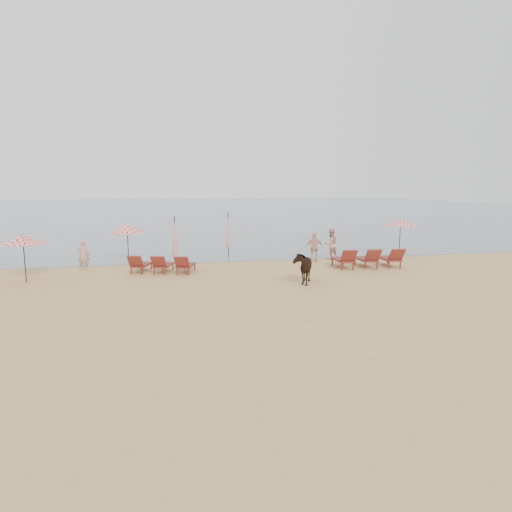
{
  "coord_description": "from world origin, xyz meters",
  "views": [
    {
      "loc": [
        -3.53,
        -12.81,
        4.0
      ],
      "look_at": [
        0.0,
        5.0,
        1.1
      ],
      "focal_mm": 30.0,
      "sensor_mm": 36.0,
      "label": 1
    }
  ],
  "objects_px": {
    "umbrella_open_right": "(401,222)",
    "beachgoer_right_b": "(315,247)",
    "umbrella_open_left_b": "(127,228)",
    "umbrella_closed_left": "(175,237)",
    "lounger_cluster_left": "(162,264)",
    "cow": "(303,267)",
    "umbrella_closed_right": "(228,230)",
    "lounger_cluster_right": "(368,258)",
    "umbrella_open_left_a": "(23,239)",
    "beachgoer_left": "(83,255)",
    "beachgoer_right_a": "(331,244)"
  },
  "relations": [
    {
      "from": "lounger_cluster_right",
      "to": "beachgoer_right_b",
      "type": "distance_m",
      "value": 3.05
    },
    {
      "from": "umbrella_closed_right",
      "to": "beachgoer_right_a",
      "type": "height_order",
      "value": "umbrella_closed_right"
    },
    {
      "from": "umbrella_open_left_a",
      "to": "umbrella_open_left_b",
      "type": "bearing_deg",
      "value": 57.36
    },
    {
      "from": "beachgoer_right_b",
      "to": "umbrella_open_left_b",
      "type": "bearing_deg",
      "value": 4.88
    },
    {
      "from": "umbrella_closed_left",
      "to": "beachgoer_right_a",
      "type": "xyz_separation_m",
      "value": [
        8.66,
        1.21,
        -0.76
      ]
    },
    {
      "from": "umbrella_open_right",
      "to": "beachgoer_right_b",
      "type": "height_order",
      "value": "umbrella_open_right"
    },
    {
      "from": "umbrella_open_left_a",
      "to": "umbrella_open_right",
      "type": "distance_m",
      "value": 19.68
    },
    {
      "from": "cow",
      "to": "beachgoer_left",
      "type": "relative_size",
      "value": 1.1
    },
    {
      "from": "lounger_cluster_right",
      "to": "umbrella_closed_left",
      "type": "height_order",
      "value": "umbrella_closed_left"
    },
    {
      "from": "umbrella_open_right",
      "to": "beachgoer_right_a",
      "type": "bearing_deg",
      "value": 167.21
    },
    {
      "from": "lounger_cluster_right",
      "to": "umbrella_open_left_a",
      "type": "xyz_separation_m",
      "value": [
        -15.86,
        -0.31,
        1.37
      ]
    },
    {
      "from": "umbrella_closed_right",
      "to": "cow",
      "type": "bearing_deg",
      "value": -73.09
    },
    {
      "from": "umbrella_closed_right",
      "to": "beachgoer_left",
      "type": "xyz_separation_m",
      "value": [
        -7.49,
        -2.33,
        -0.85
      ]
    },
    {
      "from": "umbrella_closed_right",
      "to": "beachgoer_right_b",
      "type": "height_order",
      "value": "umbrella_closed_right"
    },
    {
      "from": "umbrella_open_right",
      "to": "umbrella_closed_right",
      "type": "relative_size",
      "value": 0.86
    },
    {
      "from": "lounger_cluster_left",
      "to": "umbrella_open_right",
      "type": "distance_m",
      "value": 14.02
    },
    {
      "from": "umbrella_closed_left",
      "to": "cow",
      "type": "bearing_deg",
      "value": -39.95
    },
    {
      "from": "umbrella_open_right",
      "to": "umbrella_closed_left",
      "type": "xyz_separation_m",
      "value": [
        -13.05,
        -1.48,
        -0.39
      ]
    },
    {
      "from": "umbrella_open_left_a",
      "to": "umbrella_closed_left",
      "type": "relative_size",
      "value": 0.79
    },
    {
      "from": "cow",
      "to": "beachgoer_right_b",
      "type": "relative_size",
      "value": 1.01
    },
    {
      "from": "umbrella_open_left_b",
      "to": "cow",
      "type": "distance_m",
      "value": 10.07
    },
    {
      "from": "beachgoer_left",
      "to": "beachgoer_right_a",
      "type": "bearing_deg",
      "value": 174.91
    },
    {
      "from": "beachgoer_left",
      "to": "lounger_cluster_right",
      "type": "bearing_deg",
      "value": 163.01
    },
    {
      "from": "umbrella_open_right",
      "to": "beachgoer_right_b",
      "type": "xyz_separation_m",
      "value": [
        -5.59,
        -0.94,
        -1.2
      ]
    },
    {
      "from": "umbrella_closed_left",
      "to": "beachgoer_right_a",
      "type": "bearing_deg",
      "value": 7.93
    },
    {
      "from": "lounger_cluster_right",
      "to": "umbrella_closed_left",
      "type": "distance_m",
      "value": 9.74
    },
    {
      "from": "lounger_cluster_left",
      "to": "umbrella_closed_right",
      "type": "bearing_deg",
      "value": 63.56
    },
    {
      "from": "beachgoer_right_a",
      "to": "lounger_cluster_left",
      "type": "bearing_deg",
      "value": -4.41
    },
    {
      "from": "umbrella_open_left_b",
      "to": "umbrella_closed_left",
      "type": "bearing_deg",
      "value": -56.55
    },
    {
      "from": "beachgoer_left",
      "to": "umbrella_open_left_a",
      "type": "bearing_deg",
      "value": 44.83
    },
    {
      "from": "umbrella_closed_right",
      "to": "cow",
      "type": "xyz_separation_m",
      "value": [
        2.2,
        -7.24,
        -0.91
      ]
    },
    {
      "from": "umbrella_closed_left",
      "to": "cow",
      "type": "height_order",
      "value": "umbrella_closed_left"
    },
    {
      "from": "umbrella_open_right",
      "to": "beachgoer_right_a",
      "type": "xyz_separation_m",
      "value": [
        -4.4,
        -0.27,
        -1.15
      ]
    },
    {
      "from": "umbrella_closed_right",
      "to": "beachgoer_right_a",
      "type": "bearing_deg",
      "value": -16.28
    },
    {
      "from": "umbrella_open_left_b",
      "to": "umbrella_closed_left",
      "type": "xyz_separation_m",
      "value": [
        2.46,
        -1.98,
        -0.3
      ]
    },
    {
      "from": "lounger_cluster_right",
      "to": "umbrella_closed_left",
      "type": "xyz_separation_m",
      "value": [
        -9.53,
        1.67,
        1.13
      ]
    },
    {
      "from": "umbrella_closed_right",
      "to": "cow",
      "type": "height_order",
      "value": "umbrella_closed_right"
    },
    {
      "from": "umbrella_closed_right",
      "to": "beachgoer_right_b",
      "type": "xyz_separation_m",
      "value": [
        4.42,
        -2.3,
        -0.79
      ]
    },
    {
      "from": "umbrella_open_left_b",
      "to": "beachgoer_left",
      "type": "bearing_deg",
      "value": -161.41
    },
    {
      "from": "beachgoer_right_a",
      "to": "umbrella_open_left_a",
      "type": "bearing_deg",
      "value": -6.33
    },
    {
      "from": "lounger_cluster_right",
      "to": "beachgoer_right_b",
      "type": "relative_size",
      "value": 2.03
    },
    {
      "from": "beachgoer_left",
      "to": "beachgoer_right_b",
      "type": "xyz_separation_m",
      "value": [
        11.91,
        0.03,
        0.06
      ]
    },
    {
      "from": "umbrella_open_left_b",
      "to": "umbrella_closed_right",
      "type": "relative_size",
      "value": 0.85
    },
    {
      "from": "lounger_cluster_right",
      "to": "umbrella_open_right",
      "type": "xyz_separation_m",
      "value": [
        3.52,
        3.15,
        1.52
      ]
    },
    {
      "from": "cow",
      "to": "beachgoer_right_b",
      "type": "xyz_separation_m",
      "value": [
        2.22,
        4.94,
        0.12
      ]
    },
    {
      "from": "umbrella_closed_right",
      "to": "umbrella_open_right",
      "type": "bearing_deg",
      "value": -7.77
    },
    {
      "from": "umbrella_closed_left",
      "to": "beachgoer_right_b",
      "type": "xyz_separation_m",
      "value": [
        7.46,
        0.54,
        -0.81
      ]
    },
    {
      "from": "umbrella_closed_left",
      "to": "beachgoer_left",
      "type": "bearing_deg",
      "value": 173.41
    },
    {
      "from": "umbrella_open_right",
      "to": "beachgoer_right_a",
      "type": "relative_size",
      "value": 1.3
    },
    {
      "from": "umbrella_closed_right",
      "to": "cow",
      "type": "distance_m",
      "value": 7.62
    }
  ]
}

